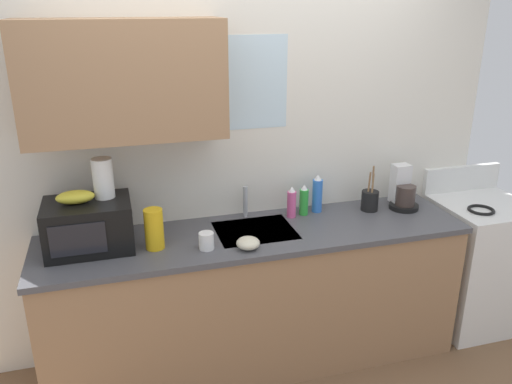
% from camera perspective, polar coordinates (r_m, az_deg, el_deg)
% --- Properties ---
extents(kitchen_wall_assembly, '(3.31, 0.42, 2.50)m').
position_cam_1_polar(kitchen_wall_assembly, '(3.15, -3.95, 5.24)').
color(kitchen_wall_assembly, silver).
rests_on(kitchen_wall_assembly, ground).
extents(counter_unit, '(2.54, 0.63, 0.90)m').
position_cam_1_polar(counter_unit, '(3.27, -0.00, -11.47)').
color(counter_unit, '#9E7551').
rests_on(counter_unit, ground).
extents(sink_faucet, '(0.03, 0.03, 0.20)m').
position_cam_1_polar(sink_faucet, '(3.23, -1.24, -1.08)').
color(sink_faucet, '#B2B5BA').
rests_on(sink_faucet, counter_unit).
extents(stove_range, '(0.60, 0.60, 1.08)m').
position_cam_1_polar(stove_range, '(3.97, 23.13, -7.12)').
color(stove_range, white).
rests_on(stove_range, ground).
extents(microwave, '(0.46, 0.35, 0.27)m').
position_cam_1_polar(microwave, '(2.95, -18.01, -3.53)').
color(microwave, black).
rests_on(microwave, counter_unit).
extents(banana_bunch, '(0.20, 0.11, 0.07)m').
position_cam_1_polar(banana_bunch, '(2.89, -19.34, -0.53)').
color(banana_bunch, gold).
rests_on(banana_bunch, microwave).
extents(paper_towel_roll, '(0.11, 0.11, 0.22)m').
position_cam_1_polar(paper_towel_roll, '(2.91, -16.54, 1.47)').
color(paper_towel_roll, white).
rests_on(paper_towel_roll, microwave).
extents(coffee_maker, '(0.19, 0.21, 0.28)m').
position_cam_1_polar(coffee_maker, '(3.51, 15.90, -0.01)').
color(coffee_maker, black).
rests_on(coffee_maker, counter_unit).
extents(dish_soap_bottle_pink, '(0.06, 0.06, 0.20)m').
position_cam_1_polar(dish_soap_bottle_pink, '(3.23, 3.96, -1.19)').
color(dish_soap_bottle_pink, '#E55999').
rests_on(dish_soap_bottle_pink, counter_unit).
extents(dish_soap_bottle_green, '(0.06, 0.06, 0.20)m').
position_cam_1_polar(dish_soap_bottle_green, '(3.28, 5.31, -0.94)').
color(dish_soap_bottle_green, green).
rests_on(dish_soap_bottle_green, counter_unit).
extents(dish_soap_bottle_blue, '(0.06, 0.06, 0.25)m').
position_cam_1_polar(dish_soap_bottle_blue, '(3.33, 6.79, -0.25)').
color(dish_soap_bottle_blue, blue).
rests_on(dish_soap_bottle_blue, counter_unit).
extents(cereal_canister, '(0.10, 0.10, 0.23)m').
position_cam_1_polar(cereal_canister, '(2.87, -11.20, -4.03)').
color(cereal_canister, gold).
rests_on(cereal_canister, counter_unit).
extents(mug_white, '(0.08, 0.08, 0.09)m').
position_cam_1_polar(mug_white, '(2.85, -5.50, -5.40)').
color(mug_white, white).
rests_on(mug_white, counter_unit).
extents(utensil_crock, '(0.11, 0.11, 0.30)m').
position_cam_1_polar(utensil_crock, '(3.42, 12.46, -0.86)').
color(utensil_crock, black).
rests_on(utensil_crock, counter_unit).
extents(small_bowl, '(0.13, 0.13, 0.06)m').
position_cam_1_polar(small_bowl, '(2.84, -0.88, -5.66)').
color(small_bowl, beige).
rests_on(small_bowl, counter_unit).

